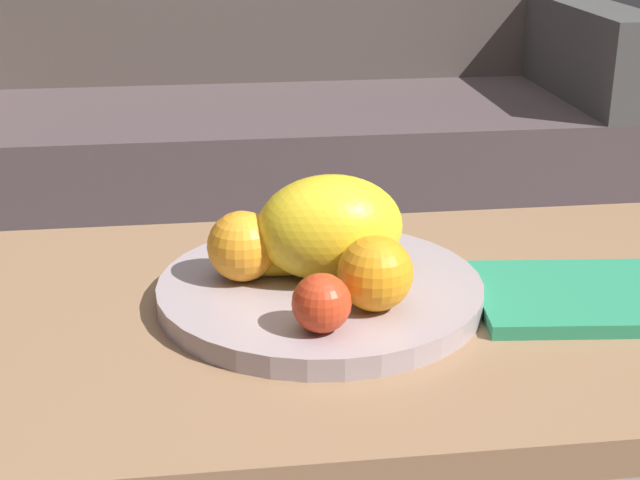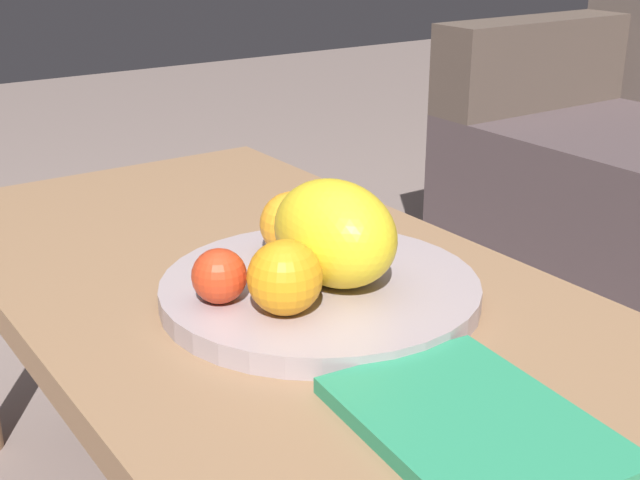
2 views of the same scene
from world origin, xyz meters
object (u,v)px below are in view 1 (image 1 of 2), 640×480
object	(u,v)px
orange_left	(242,246)
apple_front	(322,303)
melon_large_front	(330,228)
banana_bunch	(304,247)
fruit_bowl	(320,291)
coffee_table	(300,345)
couch	(264,134)
magazine	(586,296)
orange_front	(375,273)

from	to	relation	value
orange_left	apple_front	xyz separation A→B (m)	(0.07, -0.14, -0.01)
melon_large_front	banana_bunch	bearing A→B (deg)	147.62
fruit_bowl	banana_bunch	size ratio (longest dim) A/B	2.21
coffee_table	fruit_bowl	xyz separation A→B (m)	(0.03, 0.02, 0.06)
coffee_table	fruit_bowl	world-z (taller)	fruit_bowl
couch	fruit_bowl	xyz separation A→B (m)	(-0.03, -1.29, 0.15)
melon_large_front	magazine	distance (m)	0.30
melon_large_front	banana_bunch	world-z (taller)	melon_large_front
couch	fruit_bowl	distance (m)	1.30
fruit_bowl	melon_large_front	distance (m)	0.07
banana_bunch	magazine	xyz separation A→B (m)	(0.31, -0.07, -0.05)
magazine	banana_bunch	bearing A→B (deg)	172.78
banana_bunch	melon_large_front	bearing A→B (deg)	-32.38
banana_bunch	couch	bearing A→B (deg)	87.98
coffee_table	orange_left	bearing A→B (deg)	150.16
banana_bunch	coffee_table	bearing A→B (deg)	-102.75
fruit_bowl	apple_front	xyz separation A→B (m)	(-0.01, -0.12, 0.04)
couch	orange_front	xyz separation A→B (m)	(0.02, -1.36, 0.21)
couch	melon_large_front	xyz separation A→B (m)	(-0.02, -1.28, 0.23)
orange_front	banana_bunch	world-z (taller)	orange_front
coffee_table	fruit_bowl	size ratio (longest dim) A/B	3.42
magazine	orange_front	bearing A→B (deg)	-166.53
couch	magazine	bearing A→B (deg)	-78.55
fruit_bowl	magazine	size ratio (longest dim) A/B	1.48
orange_left	banana_bunch	size ratio (longest dim) A/B	0.48
couch	apple_front	size ratio (longest dim) A/B	28.02
orange_front	fruit_bowl	bearing A→B (deg)	121.89
couch	orange_left	distance (m)	1.29
couch	melon_large_front	distance (m)	1.30
orange_front	coffee_table	bearing A→B (deg)	140.50
couch	orange_front	distance (m)	1.38
apple_front	banana_bunch	size ratio (longest dim) A/B	0.36
orange_left	magazine	world-z (taller)	orange_left
orange_left	apple_front	world-z (taller)	orange_left
coffee_table	melon_large_front	world-z (taller)	melon_large_front
apple_front	banana_bunch	distance (m)	0.15
orange_front	apple_front	xyz separation A→B (m)	(-0.06, -0.04, -0.01)
melon_large_front	orange_front	bearing A→B (deg)	-68.13
couch	coffee_table	bearing A→B (deg)	-92.40
orange_front	magazine	xyz separation A→B (m)	(0.25, 0.03, -0.06)
banana_bunch	magazine	world-z (taller)	banana_bunch
coffee_table	orange_left	distance (m)	0.13
melon_large_front	banana_bunch	distance (m)	0.04
melon_large_front	orange_left	size ratio (longest dim) A/B	2.07
coffee_table	fruit_bowl	distance (m)	0.07
melon_large_front	apple_front	world-z (taller)	melon_large_front
magazine	apple_front	bearing A→B (deg)	-160.23
coffee_table	couch	size ratio (longest dim) A/B	0.74
melon_large_front	orange_front	distance (m)	0.10
melon_large_front	magazine	xyz separation A→B (m)	(0.29, -0.06, -0.08)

